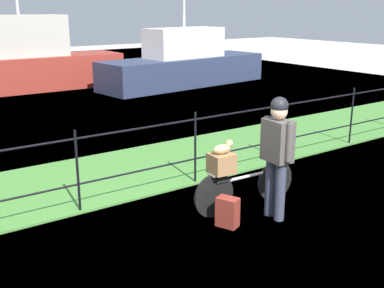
# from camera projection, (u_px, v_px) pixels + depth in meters

# --- Properties ---
(ground_plane) EXTENTS (60.00, 60.00, 0.00)m
(ground_plane) POSITION_uv_depth(u_px,v_px,m) (232.00, 253.00, 5.61)
(ground_plane) COLOR beige
(grass_strip) EXTENTS (27.00, 2.40, 0.03)m
(grass_strip) POSITION_uv_depth(u_px,v_px,m) (110.00, 175.00, 8.16)
(grass_strip) COLOR #478438
(grass_strip) RESTS_ON ground
(iron_fence) EXTENTS (18.04, 0.04, 1.20)m
(iron_fence) POSITION_uv_depth(u_px,v_px,m) (141.00, 153.00, 7.09)
(iron_fence) COLOR black
(iron_fence) RESTS_ON ground
(bicycle_main) EXTENTS (1.72, 0.19, 0.62)m
(bicycle_main) POSITION_uv_depth(u_px,v_px,m) (244.00, 187.00, 6.76)
(bicycle_main) COLOR black
(bicycle_main) RESTS_ON ground
(wooden_crate) EXTENTS (0.34, 0.30, 0.27)m
(wooden_crate) POSITION_uv_depth(u_px,v_px,m) (222.00, 163.00, 6.43)
(wooden_crate) COLOR olive
(wooden_crate) RESTS_ON bicycle_main
(terrier_dog) EXTENTS (0.32, 0.16, 0.18)m
(terrier_dog) POSITION_uv_depth(u_px,v_px,m) (223.00, 148.00, 6.39)
(terrier_dog) COLOR tan
(terrier_dog) RESTS_ON wooden_crate
(cyclist_person) EXTENTS (0.28, 0.54, 1.68)m
(cyclist_person) POSITION_uv_depth(u_px,v_px,m) (277.00, 148.00, 6.29)
(cyclist_person) COLOR #383D51
(cyclist_person) RESTS_ON ground
(backpack_on_paving) EXTENTS (0.27, 0.33, 0.40)m
(backpack_on_paving) POSITION_uv_depth(u_px,v_px,m) (228.00, 212.00, 6.25)
(backpack_on_paving) COLOR maroon
(backpack_on_paving) RESTS_ON ground
(moored_boat_mid) EXTENTS (6.79, 1.80, 4.14)m
(moored_boat_mid) POSITION_uv_depth(u_px,v_px,m) (23.00, 64.00, 16.30)
(moored_boat_mid) COLOR #9E3328
(moored_boat_mid) RESTS_ON ground
(moored_boat_far) EXTENTS (6.77, 2.56, 3.67)m
(moored_boat_far) POSITION_uv_depth(u_px,v_px,m) (184.00, 64.00, 17.43)
(moored_boat_far) COLOR #2D3856
(moored_boat_far) RESTS_ON ground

